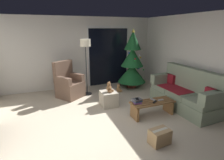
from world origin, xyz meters
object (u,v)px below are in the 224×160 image
remote_silver (153,100)px  floor_lamp (86,48)px  remote_white (161,100)px  book_stack (137,101)px  teddy_bear_chestnut (109,88)px  cell_phone (137,99)px  remote_black (155,102)px  teddy_bear_honey_by_tree (119,89)px  couch (185,94)px  coffee_table (152,106)px  cardboard_box_taped_mid_floor (160,137)px  armchair (69,84)px  christmas_tree (132,63)px  ottoman (109,99)px

remote_silver → floor_lamp: (-1.21, 1.98, 1.11)m
remote_white → remote_silver: bearing=-122.5°
book_stack → teddy_bear_chestnut: teddy_bear_chestnut is taller
remote_silver → cell_phone: cell_phone is taller
remote_white → floor_lamp: size_ratio=0.09×
remote_black → teddy_bear_honey_by_tree: remote_black is taller
remote_black → teddy_bear_chestnut: (-0.81, 1.00, 0.14)m
couch → book_stack: (-1.48, -0.03, 0.03)m
remote_silver → floor_lamp: size_ratio=0.09×
cell_phone → teddy_bear_chestnut: (-0.39, 0.88, 0.05)m
coffee_table → remote_black: size_ratio=7.05×
teddy_bear_chestnut → cardboard_box_taped_mid_floor: bearing=-81.1°
coffee_table → remote_silver: size_ratio=7.05×
coffee_table → armchair: armchair is taller
remote_black → book_stack: size_ratio=0.64×
remote_white → armchair: 2.84m
coffee_table → remote_silver: bearing=49.5°
christmas_tree → teddy_bear_honey_by_tree: size_ratio=7.32×
armchair → teddy_bear_chestnut: 1.46m
cell_phone → floor_lamp: floor_lamp is taller
remote_silver → ottoman: (-0.86, 0.87, -0.18)m
remote_white → teddy_bear_honey_by_tree: bearing=-173.6°
ottoman → teddy_bear_chestnut: teddy_bear_chestnut is taller
couch → floor_lamp: 3.17m
remote_black → cell_phone: (-0.42, 0.12, 0.10)m
remote_silver → teddy_bear_chestnut: (-0.85, 0.86, 0.14)m
christmas_tree → teddy_bear_chestnut: christmas_tree is taller
armchair → christmas_tree: bearing=2.9°
book_stack → cardboard_box_taped_mid_floor: book_stack is taller
cell_phone → christmas_tree: bearing=81.9°
cell_phone → remote_black: bearing=0.3°
ottoman → remote_silver: bearing=-45.5°
ottoman → remote_black: bearing=-50.9°
remote_white → cardboard_box_taped_mid_floor: bearing=-39.7°
remote_silver → coffee_table: bearing=-141.5°
remote_black → ottoman: bearing=8.1°
couch → teddy_bear_honey_by_tree: size_ratio=6.90×
armchair → floor_lamp: 1.25m
book_stack → cardboard_box_taped_mid_floor: size_ratio=0.61×
floor_lamp → cardboard_box_taped_mid_floor: floor_lamp is taller
ottoman → armchair: bearing=130.6°
coffee_table → remote_silver: 0.16m
remote_black → cardboard_box_taped_mid_floor: size_ratio=0.39×
ottoman → floor_lamp: bearing=108.0°
coffee_table → christmas_tree: size_ratio=0.53×
floor_lamp → couch: bearing=-41.1°
ottoman → teddy_bear_honey_by_tree: bearing=52.9°
remote_white → cardboard_box_taped_mid_floor: 1.23m
floor_lamp → teddy_bear_honey_by_tree: floor_lamp is taller
couch → floor_lamp: floor_lamp is taller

